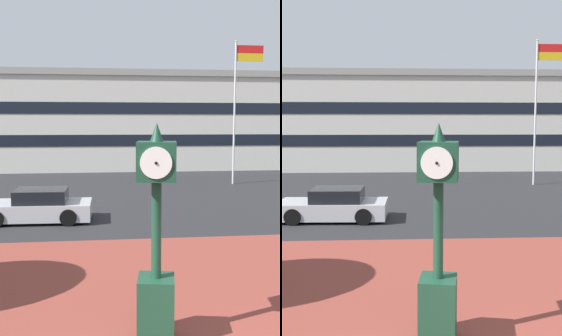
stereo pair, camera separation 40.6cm
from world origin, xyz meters
The scene contains 5 objects.
plaza_brick_paving centered at (0.00, 2.33, 0.00)m, with size 44.00×12.66×0.01m, color brown.
street_clock centered at (-0.63, 2.23, 1.68)m, with size 0.77×0.81×3.86m.
car_street_mid centered at (-3.94, 11.63, 0.57)m, with size 4.37×2.09×1.28m.
flagpole_primary centered at (7.29, 20.57, 5.35)m, with size 1.83×0.14×8.92m.
civic_building centered at (1.44, 35.26, 4.02)m, with size 31.21×15.55×8.02m.
Camera 1 is at (-1.69, -4.73, 3.85)m, focal length 44.22 mm.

